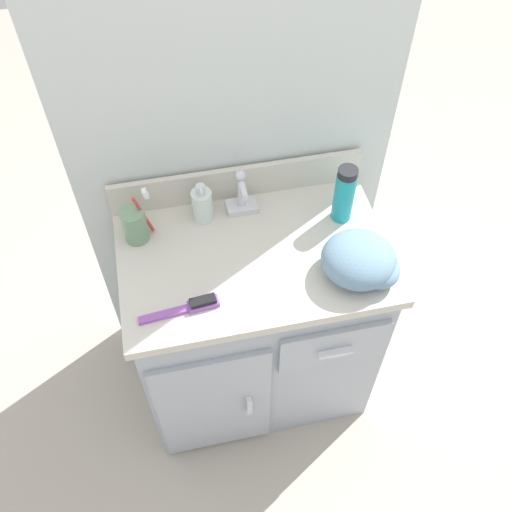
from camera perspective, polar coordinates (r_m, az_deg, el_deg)
ground_plane at (r=2.20m, az=-0.13°, el=-12.01°), size 6.00×6.00×0.00m
wall_back at (r=1.53m, az=-2.57°, el=16.97°), size 0.93×0.08×2.20m
vanity at (r=1.85m, az=-0.18°, el=-6.66°), size 0.75×0.50×0.75m
backsplash at (r=1.68m, az=-1.84°, el=7.41°), size 0.75×0.02×0.11m
sink_faucet at (r=1.64m, az=-1.43°, el=5.85°), size 0.09×0.09×0.14m
toothbrush_cup at (r=1.60m, az=-11.99°, el=3.08°), size 0.09×0.07×0.17m
soap_dispenser at (r=1.62m, az=-5.40°, el=5.16°), size 0.06×0.06×0.13m
shaving_cream_can at (r=1.61m, az=8.82°, el=6.11°), size 0.06×0.06×0.18m
hairbrush at (r=1.46m, az=-6.56°, el=-5.06°), size 0.21×0.05×0.03m
hand_towel at (r=1.51m, az=10.64°, el=-0.49°), size 0.20×0.19×0.11m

